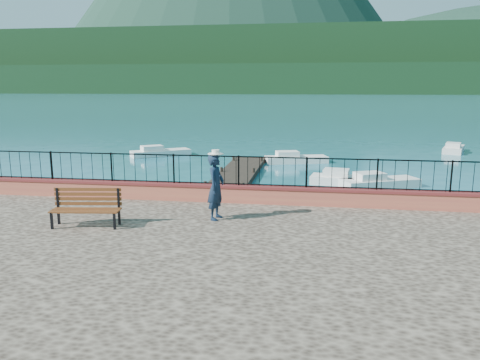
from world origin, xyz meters
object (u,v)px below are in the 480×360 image
(park_bench, at_px, (86,215))
(boat_4, at_px, (296,157))
(boat_1, at_px, (347,177))
(person, at_px, (216,187))
(boat_2, at_px, (380,179))
(boat_3, at_px, (161,150))
(boat_5, at_px, (454,147))

(park_bench, height_order, boat_4, park_bench)
(boat_1, bearing_deg, person, -102.52)
(boat_2, relative_size, boat_4, 0.97)
(park_bench, distance_m, person, 3.65)
(boat_2, bearing_deg, boat_1, 142.64)
(person, bearing_deg, boat_4, 3.23)
(person, bearing_deg, boat_1, -13.14)
(park_bench, bearing_deg, boat_3, 95.27)
(boat_3, xyz_separation_m, boat_4, (9.83, -1.60, 0.00))
(boat_3, distance_m, boat_4, 9.96)
(park_bench, bearing_deg, boat_2, 44.40)
(person, distance_m, boat_3, 21.23)
(boat_4, xyz_separation_m, boat_5, (11.74, 6.92, 0.00))
(park_bench, relative_size, person, 1.01)
(boat_2, bearing_deg, boat_4, 98.01)
(boat_4, relative_size, boat_5, 1.15)
(boat_1, relative_size, boat_4, 0.89)
(boat_4, height_order, boat_5, same)
(boat_3, bearing_deg, park_bench, -111.76)
(person, bearing_deg, boat_3, 31.25)
(park_bench, xyz_separation_m, boat_2, (9.46, 12.15, -1.11))
(park_bench, relative_size, boat_5, 0.54)
(park_bench, xyz_separation_m, boat_4, (5.05, 19.18, -1.11))
(park_bench, xyz_separation_m, boat_1, (7.86, 12.53, -1.11))
(boat_3, relative_size, boat_4, 1.04)
(person, xyz_separation_m, boat_2, (6.10, 10.90, -1.75))
(boat_1, xyz_separation_m, boat_3, (-12.64, 8.25, 0.00))
(park_bench, distance_m, boat_2, 15.44)
(park_bench, height_order, boat_2, park_bench)
(boat_1, height_order, boat_4, same)
(park_bench, bearing_deg, boat_4, 67.56)
(boat_2, bearing_deg, park_bench, -152.04)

